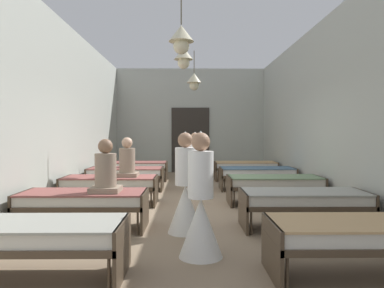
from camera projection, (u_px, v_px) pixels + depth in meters
name	position (u px, v px, depth m)	size (l,w,h in m)	color
ground_plane	(192.00, 207.00, 7.49)	(6.06, 12.92, 0.10)	#8C755B
room_shell	(192.00, 113.00, 8.66)	(5.86, 12.52, 3.85)	#B2B7AD
bed_left_row_0	(30.00, 235.00, 3.66)	(1.90, 0.84, 0.57)	#473828
bed_right_row_0	(363.00, 234.00, 3.70)	(1.90, 0.84, 0.57)	#473828
bed_left_row_1	(84.00, 200.00, 5.56)	(1.90, 0.84, 0.57)	#473828
bed_right_row_1	(304.00, 200.00, 5.60)	(1.90, 0.84, 0.57)	#473828
bed_left_row_2	(110.00, 183.00, 7.46)	(1.90, 0.84, 0.57)	#473828
bed_right_row_2	(274.00, 183.00, 7.50)	(1.90, 0.84, 0.57)	#473828
bed_left_row_3	(126.00, 173.00, 9.36)	(1.90, 0.84, 0.57)	#473828
bed_right_row_3	(257.00, 173.00, 9.40)	(1.90, 0.84, 0.57)	#473828
bed_left_row_4	(136.00, 166.00, 11.26)	(1.90, 0.84, 0.57)	#473828
bed_right_row_4	(245.00, 166.00, 11.29)	(1.90, 0.84, 0.57)	#473828
nurse_near_aisle	(185.00, 197.00, 5.35)	(0.52, 0.52, 1.49)	white
nurse_mid_aisle	(195.00, 174.00, 8.41)	(0.52, 0.52, 1.49)	white
nurse_far_aisle	(201.00, 212.00, 4.30)	(0.52, 0.52, 1.49)	white
patient_seated_primary	(127.00, 162.00, 7.45)	(0.44, 0.44, 0.80)	gray
patient_seated_secondary	(106.00, 172.00, 5.49)	(0.44, 0.44, 0.80)	gray
potted_plant	(198.00, 155.00, 12.56)	(0.45, 0.45, 1.25)	brown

